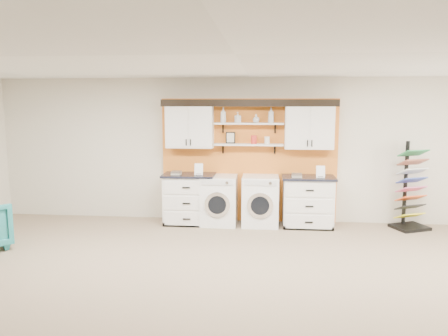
# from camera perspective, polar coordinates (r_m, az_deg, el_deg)

# --- Properties ---
(floor) EXTENTS (10.00, 10.00, 0.00)m
(floor) POSITION_cam_1_polar(r_m,az_deg,el_deg) (5.06, 1.29, -18.68)
(floor) COLOR gray
(floor) RESTS_ON ground
(ceiling) EXTENTS (10.00, 10.00, 0.00)m
(ceiling) POSITION_cam_1_polar(r_m,az_deg,el_deg) (4.53, 1.41, 14.66)
(ceiling) COLOR white
(ceiling) RESTS_ON wall_back
(wall_back) EXTENTS (10.00, 0.00, 10.00)m
(wall_back) POSITION_cam_1_polar(r_m,az_deg,el_deg) (8.55, 3.28, 2.34)
(wall_back) COLOR beige
(wall_back) RESTS_ON floor
(accent_panel) EXTENTS (3.40, 0.07, 2.40)m
(accent_panel) POSITION_cam_1_polar(r_m,az_deg,el_deg) (8.54, 3.25, 0.98)
(accent_panel) COLOR orange
(accent_panel) RESTS_ON wall_back
(upper_cabinet_left) EXTENTS (0.90, 0.35, 0.84)m
(upper_cabinet_left) POSITION_cam_1_polar(r_m,az_deg,el_deg) (8.43, -4.49, 5.51)
(upper_cabinet_left) COLOR white
(upper_cabinet_left) RESTS_ON wall_back
(upper_cabinet_right) EXTENTS (0.90, 0.35, 0.84)m
(upper_cabinet_right) POSITION_cam_1_polar(r_m,az_deg,el_deg) (8.34, 11.06, 5.35)
(upper_cabinet_right) COLOR white
(upper_cabinet_right) RESTS_ON wall_back
(shelf_lower) EXTENTS (1.32, 0.28, 0.03)m
(shelf_lower) POSITION_cam_1_polar(r_m,az_deg,el_deg) (8.34, 3.23, 3.08)
(shelf_lower) COLOR white
(shelf_lower) RESTS_ON wall_back
(shelf_upper) EXTENTS (1.32, 0.28, 0.03)m
(shelf_upper) POSITION_cam_1_polar(r_m,az_deg,el_deg) (8.31, 3.25, 5.83)
(shelf_upper) COLOR white
(shelf_upper) RESTS_ON wall_back
(crown_molding) EXTENTS (3.30, 0.41, 0.13)m
(crown_molding) POSITION_cam_1_polar(r_m,az_deg,el_deg) (8.31, 3.28, 8.57)
(crown_molding) COLOR black
(crown_molding) RESTS_ON wall_back
(picture_frame) EXTENTS (0.18, 0.02, 0.22)m
(picture_frame) POSITION_cam_1_polar(r_m,az_deg,el_deg) (8.40, 0.86, 3.98)
(picture_frame) COLOR black
(picture_frame) RESTS_ON shelf_lower
(canister_red) EXTENTS (0.11, 0.11, 0.16)m
(canister_red) POSITION_cam_1_polar(r_m,az_deg,el_deg) (8.33, 3.92, 3.72)
(canister_red) COLOR red
(canister_red) RESTS_ON shelf_lower
(canister_cream) EXTENTS (0.10, 0.10, 0.14)m
(canister_cream) POSITION_cam_1_polar(r_m,az_deg,el_deg) (8.32, 5.65, 3.63)
(canister_cream) COLOR silver
(canister_cream) RESTS_ON shelf_lower
(base_cabinet_left) EXTENTS (0.99, 0.66, 0.97)m
(base_cabinet_left) POSITION_cam_1_polar(r_m,az_deg,el_deg) (8.46, -4.56, -4.03)
(base_cabinet_left) COLOR white
(base_cabinet_left) RESTS_ON floor
(base_cabinet_right) EXTENTS (0.98, 0.66, 0.96)m
(base_cabinet_right) POSITION_cam_1_polar(r_m,az_deg,el_deg) (8.38, 10.89, -4.32)
(base_cabinet_right) COLOR white
(base_cabinet_right) RESTS_ON floor
(washer) EXTENTS (0.67, 0.71, 0.94)m
(washer) POSITION_cam_1_polar(r_m,az_deg,el_deg) (8.38, -0.64, -4.21)
(washer) COLOR white
(washer) RESTS_ON floor
(dryer) EXTENTS (0.68, 0.71, 0.95)m
(dryer) POSITION_cam_1_polar(r_m,az_deg,el_deg) (8.34, 4.76, -4.28)
(dryer) COLOR white
(dryer) RESTS_ON floor
(sample_rack) EXTENTS (0.74, 0.68, 1.62)m
(sample_rack) POSITION_cam_1_polar(r_m,az_deg,el_deg) (8.78, 23.14, -3.99)
(sample_rack) COLOR black
(sample_rack) RESTS_ON floor
(soap_bottle_a) EXTENTS (0.11, 0.11, 0.29)m
(soap_bottle_a) POSITION_cam_1_polar(r_m,az_deg,el_deg) (8.34, -0.10, 6.94)
(soap_bottle_a) COLOR silver
(soap_bottle_a) RESTS_ON shelf_upper
(soap_bottle_b) EXTENTS (0.13, 0.13, 0.20)m
(soap_bottle_b) POSITION_cam_1_polar(r_m,az_deg,el_deg) (8.32, 1.82, 6.63)
(soap_bottle_b) COLOR silver
(soap_bottle_b) RESTS_ON shelf_upper
(soap_bottle_c) EXTENTS (0.18, 0.18, 0.16)m
(soap_bottle_c) POSITION_cam_1_polar(r_m,az_deg,el_deg) (8.30, 4.21, 6.47)
(soap_bottle_c) COLOR silver
(soap_bottle_c) RESTS_ON shelf_upper
(soap_bottle_d) EXTENTS (0.12, 0.12, 0.29)m
(soap_bottle_d) POSITION_cam_1_polar(r_m,az_deg,el_deg) (8.30, 6.16, 6.89)
(soap_bottle_d) COLOR silver
(soap_bottle_d) RESTS_ON shelf_upper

